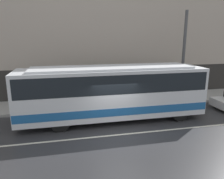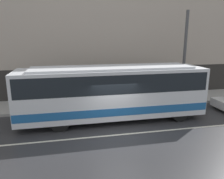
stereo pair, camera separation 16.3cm
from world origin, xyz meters
The scene contains 7 objects.
ground_plane centered at (0.00, 0.00, 0.00)m, with size 60.00×60.00×0.00m, color #2D2D30.
sidewalk centered at (0.00, 5.57, 0.09)m, with size 60.00×3.13×0.18m.
building_facade centered at (0.00, 7.27, 4.88)m, with size 60.00×0.35×10.12m.
lane_stripe centered at (0.00, 0.00, 0.00)m, with size 54.00×0.14×0.01m.
transit_bus centered at (0.14, 2.23, 1.85)m, with size 11.08×2.59×3.28m.
utility_pole_near centered at (6.21, 4.86, 3.50)m, with size 0.22×0.22×6.65m.
pedestrian_waiting centered at (-1.45, 6.71, 1.02)m, with size 0.36×0.36×1.79m.
Camera 1 is at (-2.65, -10.16, 5.03)m, focal length 35.00 mm.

